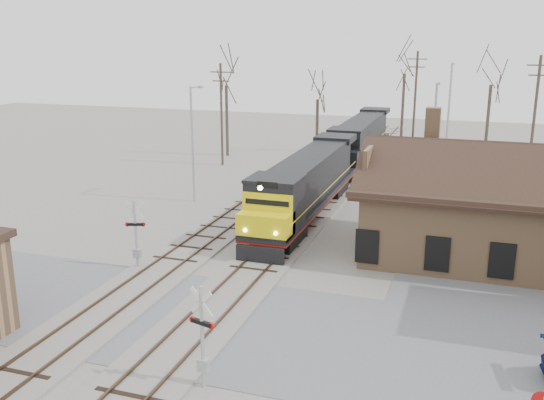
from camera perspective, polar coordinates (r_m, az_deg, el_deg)
The scene contains 19 objects.
ground at distance 26.42m, azimuth -6.36°, elevation -11.26°, with size 140.00×140.00×0.00m, color gray.
road at distance 26.41m, azimuth -6.36°, elevation -11.23°, with size 60.00×9.00×0.03m, color slate.
track_main at distance 39.54m, azimuth 2.74°, elevation -2.01°, with size 3.40×90.00×0.24m.
track_siding at distance 40.93m, azimuth -3.34°, elevation -1.42°, with size 3.40×90.00×0.24m.
depot at distance 34.71m, azimuth 20.77°, elevation -1.41°, with size 15.20×9.31×7.90m.
locomotive_lead at distance 39.89m, azimuth 3.16°, elevation 1.37°, with size 2.86×19.15×4.25m.
locomotive_trailing at distance 58.49m, azimuth 8.26°, elevation 5.64°, with size 2.86×19.15×4.02m.
crossbuck_near at distance 21.14m, azimuth -6.57°, elevation -12.98°, with size 1.05×0.38×3.74m.
crossbuck_far at distance 32.03m, azimuth -12.68°, elevation -3.35°, with size 1.02×0.40×3.69m.
streetlight_a at distance 44.03m, azimuth -7.44°, elevation 5.85°, with size 0.25×2.04×8.34m.
streetlight_b at distance 46.59m, azimuth 14.99°, elevation 6.07°, with size 0.25×2.04×8.50m.
streetlight_c at distance 54.76m, azimuth 16.29°, elevation 7.86°, with size 0.25×2.04×9.61m.
utility_pole_a at distance 56.64m, azimuth -4.78°, elevation 8.19°, with size 2.00×0.24×9.40m.
utility_pole_b at distance 65.45m, azimuth 13.31°, elevation 9.18°, with size 2.00×0.24×10.30m.
utility_pole_c at distance 54.87m, azimuth 23.46°, elevation 7.26°, with size 2.00×0.24×10.28m.
tree_a at distance 61.03m, azimuth -4.35°, elevation 11.78°, with size 4.70×4.70×11.51m.
tree_b at distance 63.33m, azimuth 4.33°, elevation 10.22°, with size 3.64×3.64×8.92m.
tree_c at distance 71.10m, azimuth 12.43°, elevation 12.55°, with size 5.12×5.12×12.56m.
tree_d at distance 64.29m, azimuth 20.01°, elevation 11.20°, with size 4.76×4.76×11.66m.
Camera 1 is at (10.17, -21.40, 11.69)m, focal length 40.00 mm.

